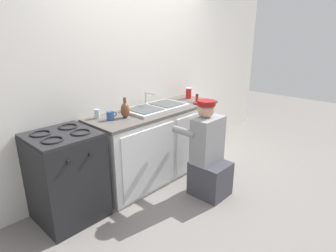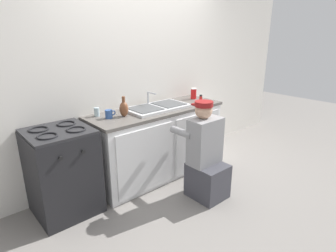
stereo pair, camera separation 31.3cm
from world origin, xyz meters
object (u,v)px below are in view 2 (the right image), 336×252
sink_double_basin (157,107)px  vase_decorative (124,109)px  stove_range (63,172)px  soda_cup_red (194,94)px  water_glass (97,112)px  spice_bottle_red (201,99)px  coffee_mug (109,114)px  plumber_person (206,158)px

sink_double_basin → vase_decorative: (-0.50, -0.02, 0.07)m
stove_range → soda_cup_red: soda_cup_red is taller
sink_double_basin → stove_range: sink_double_basin is taller
water_glass → spice_bottle_red: size_ratio=0.95×
sink_double_basin → stove_range: size_ratio=0.87×
stove_range → vase_decorative: 0.92m
soda_cup_red → coffee_mug: soda_cup_red is taller
water_glass → coffee_mug: (0.07, -0.16, -0.00)m
stove_range → coffee_mug: (0.59, 0.03, 0.49)m
sink_double_basin → soda_cup_red: size_ratio=5.26×
water_glass → vase_decorative: (0.23, -0.21, 0.04)m
water_glass → vase_decorative: size_ratio=0.43×
sink_double_basin → spice_bottle_red: size_ratio=7.62×
vase_decorative → coffee_mug: 0.18m
water_glass → spice_bottle_red: (1.37, -0.33, 0.00)m
water_glass → vase_decorative: bearing=-42.1°
sink_double_basin → vase_decorative: size_ratio=3.48×
stove_range → spice_bottle_red: 1.97m
stove_range → vase_decorative: size_ratio=3.98×
sink_double_basin → stove_range: bearing=-179.9°
vase_decorative → spice_bottle_red: size_ratio=2.19×
soda_cup_red → spice_bottle_red: 0.24m
coffee_mug → spice_bottle_red: size_ratio=1.20×
water_glass → sink_double_basin: bearing=-14.7°
plumber_person → vase_decorative: vase_decorative is taller
water_glass → stove_range: bearing=-159.9°
sink_double_basin → plumber_person: plumber_person is taller
sink_double_basin → water_glass: size_ratio=8.00×
water_glass → spice_bottle_red: 1.41m
stove_range → sink_double_basin: bearing=0.1°
stove_range → water_glass: 0.75m
vase_decorative → water_glass: bearing=137.9°
sink_double_basin → spice_bottle_red: (0.65, -0.14, 0.03)m
vase_decorative → spice_bottle_red: bearing=-6.1°
stove_range → plumber_person: (1.32, -0.76, 0.01)m
plumber_person → spice_bottle_red: plumber_person is taller
plumber_person → water_glass: bearing=129.8°
sink_double_basin → coffee_mug: bearing=177.2°
plumber_person → water_glass: 1.33m
soda_cup_red → coffee_mug: (-1.39, -0.05, -0.03)m
spice_bottle_red → stove_range: bearing=175.9°
plumber_person → coffee_mug: 1.18m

